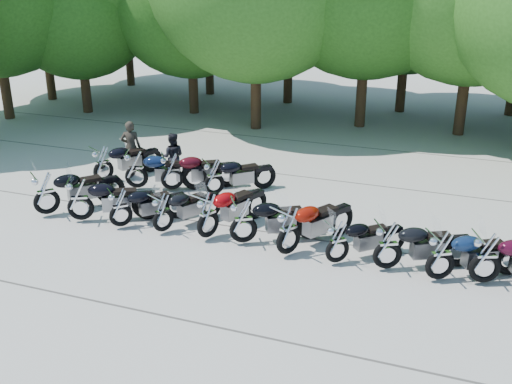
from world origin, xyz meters
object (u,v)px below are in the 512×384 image
(motorcycle_1, at_px, (80,198))
(motorcycle_7, at_px, (338,241))
(motorcycle_3, at_px, (163,212))
(motorcycle_11, at_px, (103,163))
(rider_1, at_px, (173,157))
(motorcycle_6, at_px, (289,229))
(motorcycle_9, at_px, (441,254))
(motorcycle_4, at_px, (208,214))
(motorcycle_5, at_px, (243,220))
(rider_0, at_px, (131,147))
(motorcycle_12, at_px, (136,168))
(motorcycle_0, at_px, (46,192))
(motorcycle_14, at_px, (214,176))
(motorcycle_2, at_px, (120,207))
(motorcycle_13, at_px, (172,171))
(motorcycle_10, at_px, (486,257))
(motorcycle_8, at_px, (388,244))

(motorcycle_1, xyz_separation_m, motorcycle_7, (7.13, 0.01, -0.09))
(motorcycle_3, distance_m, motorcycle_11, 4.53)
(rider_1, bearing_deg, motorcycle_6, 122.51)
(motorcycle_9, bearing_deg, motorcycle_4, 56.72)
(motorcycle_5, bearing_deg, rider_0, 23.64)
(motorcycle_4, height_order, motorcycle_12, motorcycle_12)
(motorcycle_6, relative_size, rider_1, 1.62)
(motorcycle_0, distance_m, motorcycle_9, 10.59)
(motorcycle_4, distance_m, motorcycle_12, 4.34)
(motorcycle_3, relative_size, motorcycle_14, 0.94)
(motorcycle_2, bearing_deg, motorcycle_5, -133.77)
(motorcycle_2, height_order, motorcycle_3, motorcycle_2)
(motorcycle_6, distance_m, motorcycle_7, 1.22)
(motorcycle_1, relative_size, motorcycle_4, 1.00)
(motorcycle_11, bearing_deg, motorcycle_12, -157.10)
(motorcycle_1, height_order, motorcycle_11, motorcycle_1)
(motorcycle_13, distance_m, motorcycle_14, 1.39)
(motorcycle_5, relative_size, motorcycle_14, 1.06)
(motorcycle_9, xyz_separation_m, motorcycle_12, (-9.30, 2.70, 0.03))
(motorcycle_0, distance_m, rider_0, 4.02)
(motorcycle_11, distance_m, rider_1, 2.23)
(motorcycle_0, distance_m, motorcycle_11, 2.83)
(motorcycle_5, relative_size, rider_0, 1.36)
(motorcycle_0, distance_m, motorcycle_14, 4.82)
(motorcycle_10, relative_size, motorcycle_12, 0.98)
(motorcycle_5, bearing_deg, motorcycle_10, -122.18)
(motorcycle_4, bearing_deg, motorcycle_14, -46.92)
(motorcycle_3, bearing_deg, motorcycle_8, -152.14)
(motorcycle_3, xyz_separation_m, motorcycle_4, (1.26, 0.07, 0.09))
(motorcycle_0, relative_size, motorcycle_11, 1.05)
(motorcycle_1, xyz_separation_m, motorcycle_8, (8.28, 0.09, -0.03))
(motorcycle_10, bearing_deg, motorcycle_8, 70.89)
(motorcycle_9, distance_m, motorcycle_13, 8.70)
(motorcycle_5, xyz_separation_m, motorcycle_13, (-3.42, 2.71, -0.00))
(motorcycle_12, bearing_deg, motorcycle_6, -135.08)
(motorcycle_13, xyz_separation_m, motorcycle_14, (1.38, 0.07, -0.03))
(motorcycle_5, xyz_separation_m, motorcycle_6, (1.24, -0.20, 0.03))
(motorcycle_1, xyz_separation_m, rider_1, (0.79, 3.91, 0.09))
(motorcycle_13, bearing_deg, motorcycle_9, -143.87)
(motorcycle_9, height_order, motorcycle_11, motorcycle_11)
(motorcycle_1, bearing_deg, rider_1, -38.22)
(motorcycle_7, height_order, motorcycle_13, motorcycle_13)
(motorcycle_2, relative_size, motorcycle_9, 0.91)
(motorcycle_2, bearing_deg, motorcycle_4, -132.87)
(motorcycle_13, bearing_deg, motorcycle_14, -121.36)
(motorcycle_3, xyz_separation_m, motorcycle_6, (3.47, -0.12, 0.10))
(motorcycle_3, relative_size, motorcycle_7, 1.01)
(motorcycle_0, relative_size, motorcycle_6, 1.00)
(motorcycle_5, bearing_deg, motorcycle_4, 59.27)
(motorcycle_11, bearing_deg, motorcycle_13, -148.07)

